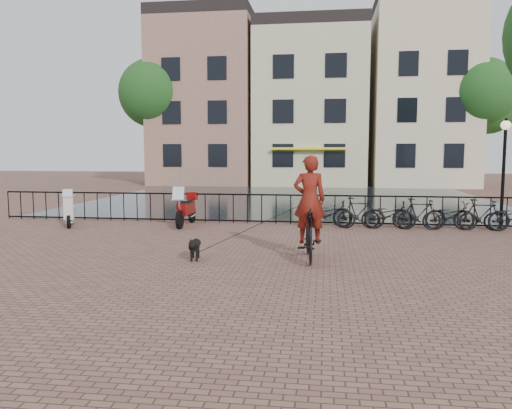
# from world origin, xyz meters

# --- Properties ---
(ground) EXTENTS (100.00, 100.00, 0.00)m
(ground) POSITION_xyz_m (0.00, 0.00, 0.00)
(ground) COLOR brown
(ground) RESTS_ON ground
(canal_water) EXTENTS (20.00, 20.00, 0.00)m
(canal_water) POSITION_xyz_m (0.00, 17.30, 0.00)
(canal_water) COLOR black
(canal_water) RESTS_ON ground
(railing) EXTENTS (20.00, 0.05, 1.02)m
(railing) POSITION_xyz_m (0.00, 8.00, 0.50)
(railing) COLOR black
(railing) RESTS_ON ground
(canal_house_left) EXTENTS (7.50, 9.00, 12.80)m
(canal_house_left) POSITION_xyz_m (-7.50, 30.00, 6.40)
(canal_house_left) COLOR #896450
(canal_house_left) RESTS_ON ground
(canal_house_mid) EXTENTS (8.00, 9.50, 11.80)m
(canal_house_mid) POSITION_xyz_m (0.50, 30.00, 5.90)
(canal_house_mid) COLOR #BEBC90
(canal_house_mid) RESTS_ON ground
(canal_house_right) EXTENTS (7.00, 9.00, 13.30)m
(canal_house_right) POSITION_xyz_m (8.50, 30.00, 6.65)
(canal_house_right) COLOR beige
(canal_house_right) RESTS_ON ground
(tree_far_left) EXTENTS (5.04, 5.04, 9.27)m
(tree_far_left) POSITION_xyz_m (-11.00, 27.00, 6.73)
(tree_far_left) COLOR black
(tree_far_left) RESTS_ON ground
(tree_far_right) EXTENTS (4.76, 4.76, 8.76)m
(tree_far_right) POSITION_xyz_m (12.00, 27.00, 6.35)
(tree_far_right) COLOR black
(tree_far_right) RESTS_ON ground
(lamp_post) EXTENTS (0.30, 0.30, 3.45)m
(lamp_post) POSITION_xyz_m (7.20, 7.60, 2.38)
(lamp_post) COLOR black
(lamp_post) RESTS_ON ground
(cyclist) EXTENTS (0.93, 2.09, 2.81)m
(cyclist) POSITION_xyz_m (1.32, 2.39, 1.07)
(cyclist) COLOR black
(cyclist) RESTS_ON ground
(dog) EXTENTS (0.37, 0.83, 0.54)m
(dog) POSITION_xyz_m (-1.29, 2.04, 0.27)
(dog) COLOR black
(dog) RESTS_ON ground
(motorcycle) EXTENTS (0.47, 1.96, 1.40)m
(motorcycle) POSITION_xyz_m (-2.96, 7.18, 0.70)
(motorcycle) COLOR maroon
(motorcycle) RESTS_ON ground
(scooter) EXTENTS (0.95, 1.45, 1.31)m
(scooter) POSITION_xyz_m (-6.80, 6.57, 0.65)
(scooter) COLOR silver
(scooter) RESTS_ON ground
(parked_bike_0) EXTENTS (1.79, 0.86, 0.90)m
(parked_bike_0) POSITION_xyz_m (1.80, 7.40, 0.45)
(parked_bike_0) COLOR black
(parked_bike_0) RESTS_ON ground
(parked_bike_1) EXTENTS (1.71, 0.66, 1.00)m
(parked_bike_1) POSITION_xyz_m (2.75, 7.40, 0.50)
(parked_bike_1) COLOR black
(parked_bike_1) RESTS_ON ground
(parked_bike_2) EXTENTS (1.75, 0.71, 0.90)m
(parked_bike_2) POSITION_xyz_m (3.70, 7.40, 0.45)
(parked_bike_2) COLOR black
(parked_bike_2) RESTS_ON ground
(parked_bike_3) EXTENTS (1.67, 0.48, 1.00)m
(parked_bike_3) POSITION_xyz_m (4.65, 7.40, 0.50)
(parked_bike_3) COLOR black
(parked_bike_3) RESTS_ON ground
(parked_bike_4) EXTENTS (1.75, 0.71, 0.90)m
(parked_bike_4) POSITION_xyz_m (5.60, 7.40, 0.45)
(parked_bike_4) COLOR black
(parked_bike_4) RESTS_ON ground
(parked_bike_5) EXTENTS (1.69, 0.60, 1.00)m
(parked_bike_5) POSITION_xyz_m (6.55, 7.40, 0.50)
(parked_bike_5) COLOR black
(parked_bike_5) RESTS_ON ground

